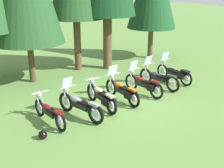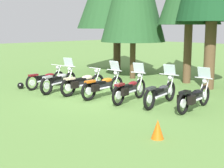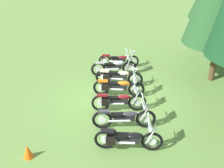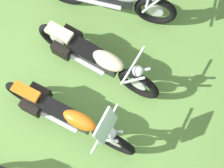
# 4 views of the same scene
# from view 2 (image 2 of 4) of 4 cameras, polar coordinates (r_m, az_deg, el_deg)

# --- Properties ---
(ground_plane) EXTENTS (80.00, 80.00, 0.00)m
(ground_plane) POSITION_cam_2_polar(r_m,az_deg,el_deg) (12.88, -1.14, -2.35)
(ground_plane) COLOR #608C42
(motorcycle_0) EXTENTS (0.63, 2.23, 0.99)m
(motorcycle_0) POSITION_cam_2_polar(r_m,az_deg,el_deg) (15.12, -11.27, 0.95)
(motorcycle_0) COLOR black
(motorcycle_0) RESTS_ON ground_plane
(motorcycle_1) EXTENTS (0.95, 2.31, 1.39)m
(motorcycle_1) POSITION_cam_2_polar(r_m,az_deg,el_deg) (14.15, -9.04, 0.62)
(motorcycle_1) COLOR black
(motorcycle_1) RESTS_ON ground_plane
(motorcycle_2) EXTENTS (0.69, 2.31, 1.03)m
(motorcycle_2) POSITION_cam_2_polar(r_m,az_deg,el_deg) (13.49, -5.09, 0.21)
(motorcycle_2) COLOR black
(motorcycle_2) RESTS_ON ground_plane
(motorcycle_3) EXTENTS (0.77, 2.32, 1.38)m
(motorcycle_3) POSITION_cam_2_polar(r_m,az_deg,el_deg) (12.80, -1.60, -0.23)
(motorcycle_3) COLOR black
(motorcycle_3) RESTS_ON ground_plane
(motorcycle_4) EXTENTS (0.76, 2.22, 1.39)m
(motorcycle_4) POSITION_cam_2_polar(r_m,az_deg,el_deg) (12.07, 3.03, -0.85)
(motorcycle_4) COLOR black
(motorcycle_4) RESTS_ON ground_plane
(motorcycle_5) EXTENTS (0.78, 2.34, 1.38)m
(motorcycle_5) POSITION_cam_2_polar(r_m,az_deg,el_deg) (11.67, 8.44, -1.39)
(motorcycle_5) COLOR black
(motorcycle_5) RESTS_ON ground_plane
(motorcycle_6) EXTENTS (0.71, 2.27, 1.37)m
(motorcycle_6) POSITION_cam_2_polar(r_m,az_deg,el_deg) (11.21, 13.99, -2.07)
(motorcycle_6) COLOR black
(motorcycle_6) RESTS_ON ground_plane
(traffic_cone) EXTENTS (0.32, 0.32, 0.48)m
(traffic_cone) POSITION_cam_2_polar(r_m,az_deg,el_deg) (8.29, 7.88, -7.76)
(traffic_cone) COLOR #EA590F
(traffic_cone) RESTS_ON ground_plane
(dropped_helmet) EXTENTS (0.29, 0.29, 0.29)m
(dropped_helmet) POSITION_cam_2_polar(r_m,az_deg,el_deg) (15.17, -15.50, -0.28)
(dropped_helmet) COLOR black
(dropped_helmet) RESTS_ON ground_plane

